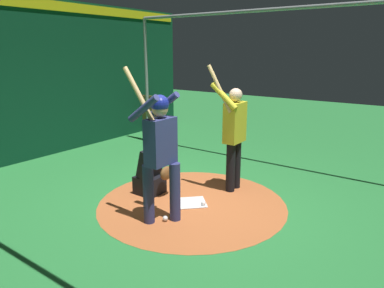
{
  "coord_description": "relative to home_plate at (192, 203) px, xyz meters",
  "views": [
    {
      "loc": [
        2.96,
        -4.11,
        2.29
      ],
      "look_at": [
        0.0,
        0.0,
        0.95
      ],
      "focal_mm": 33.19,
      "sensor_mm": 36.0,
      "label": 1
    }
  ],
  "objects": [
    {
      "name": "home_plate",
      "position": [
        0.0,
        0.0,
        0.0
      ],
      "size": [
        0.59,
        0.59,
        0.01
      ],
      "primitive_type": "cube",
      "rotation": [
        0.0,
        0.0,
        0.79
      ],
      "color": "white",
      "rests_on": "dirt_circle"
    },
    {
      "name": "catcher",
      "position": [
        -0.76,
        -0.07,
        0.37
      ],
      "size": [
        0.58,
        0.4,
        0.97
      ],
      "color": "black",
      "rests_on": "ground"
    },
    {
      "name": "dirt_circle",
      "position": [
        0.0,
        0.0,
        -0.01
      ],
      "size": [
        2.89,
        2.89,
        0.01
      ],
      "primitive_type": "cylinder",
      "color": "#B76033",
      "rests_on": "ground"
    },
    {
      "name": "ground_plane",
      "position": [
        0.0,
        0.0,
        -0.01
      ],
      "size": [
        25.43,
        25.43,
        0.0
      ],
      "primitive_type": "plane",
      "color": "#287A38"
    },
    {
      "name": "back_wall",
      "position": [
        -4.23,
        0.0,
        1.68
      ],
      "size": [
        0.22,
        9.43,
        3.36
      ],
      "color": "#0C3D26",
      "rests_on": "ground"
    },
    {
      "name": "cage_frame",
      "position": [
        0.0,
        0.0,
        2.18
      ],
      "size": [
        6.43,
        5.01,
        3.06
      ],
      "color": "gray",
      "rests_on": "ground"
    },
    {
      "name": "baseball_1",
      "position": [
        0.05,
        -0.7,
        0.03
      ],
      "size": [
        0.07,
        0.07,
        0.07
      ],
      "primitive_type": "sphere",
      "color": "white",
      "rests_on": "dirt_circle"
    },
    {
      "name": "batter",
      "position": [
        -0.0,
        -0.72,
        1.05
      ],
      "size": [
        0.68,
        0.49,
        2.09
      ],
      "color": "navy",
      "rests_on": "ground"
    },
    {
      "name": "baseball_0",
      "position": [
        0.2,
        0.02,
        0.03
      ],
      "size": [
        0.07,
        0.07,
        0.07
      ],
      "primitive_type": "sphere",
      "color": "white",
      "rests_on": "dirt_circle"
    },
    {
      "name": "visitor",
      "position": [
        0.21,
        0.87,
        0.98
      ],
      "size": [
        0.55,
        0.5,
        2.08
      ],
      "rotation": [
        0.0,
        0.0,
        0.02
      ],
      "color": "black",
      "rests_on": "ground"
    },
    {
      "name": "bat_rack",
      "position": [
        -3.99,
        3.31,
        0.48
      ],
      "size": [
        1.06,
        0.2,
        1.05
      ],
      "color": "olive",
      "rests_on": "ground"
    }
  ]
}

